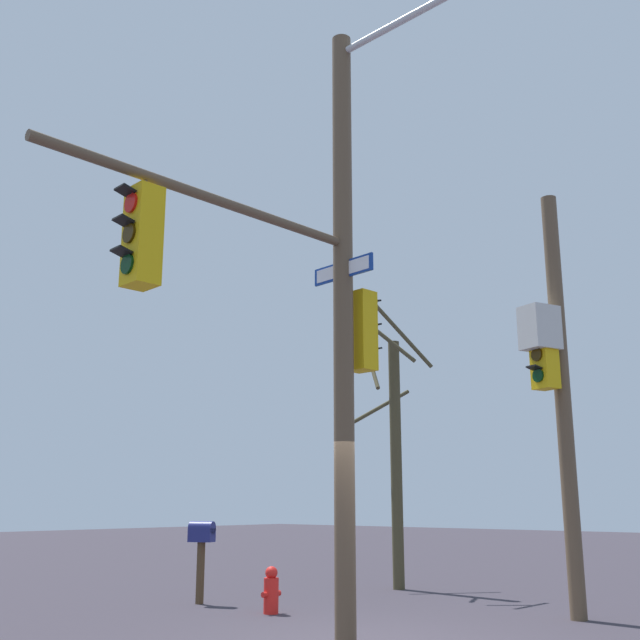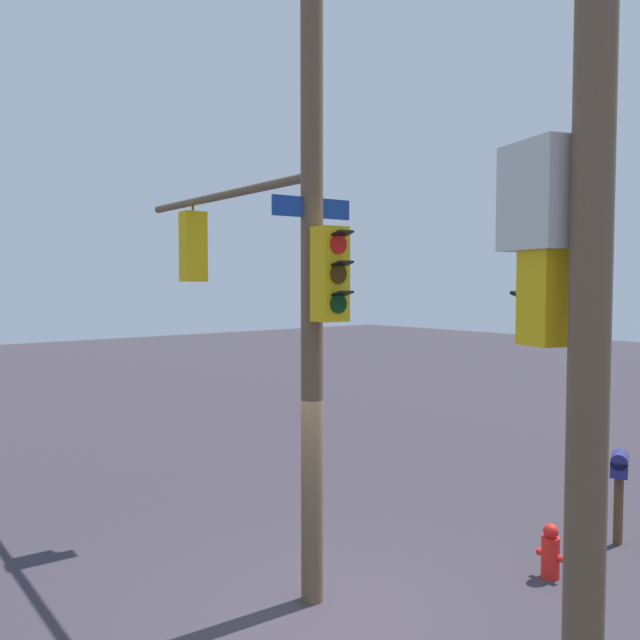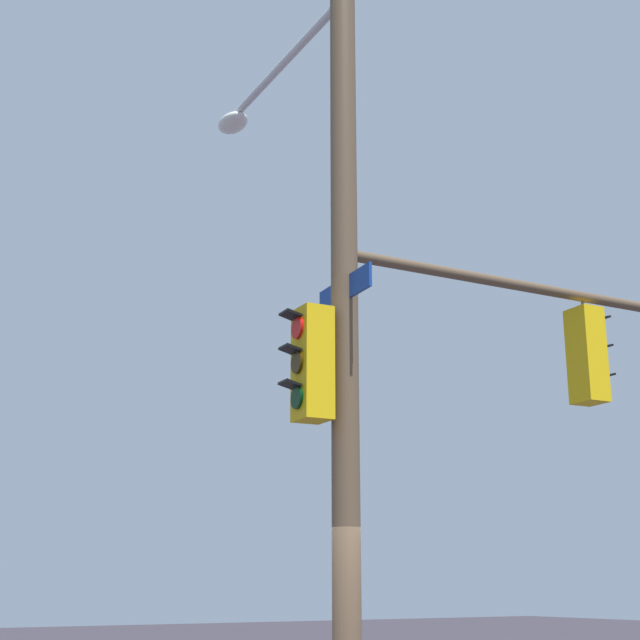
% 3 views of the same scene
% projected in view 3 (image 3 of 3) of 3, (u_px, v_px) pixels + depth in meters
% --- Properties ---
extents(main_signal_pole_assembly, '(5.18, 3.92, 8.36)m').
position_uv_depth(main_signal_pole_assembly, '(378.00, 325.00, 9.76)').
color(main_signal_pole_assembly, brown).
rests_on(main_signal_pole_assembly, ground).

